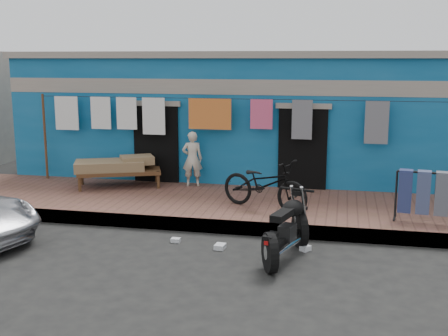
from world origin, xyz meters
TOP-DOWN VIEW (x-y plane):
  - ground at (0.00, 0.00)m, footprint 80.00×80.00m
  - sidewalk at (0.00, 3.00)m, footprint 28.00×3.00m
  - curb at (0.00, 1.55)m, footprint 28.00×0.10m
  - building at (-0.00, 6.99)m, footprint 12.20×5.20m
  - clothesline at (-0.94, 4.25)m, footprint 10.06×0.06m
  - seated_person at (-1.23, 4.20)m, footprint 0.52×0.41m
  - bicycle at (0.71, 2.52)m, footprint 2.02×1.39m
  - motorcycle at (1.36, 0.45)m, footprint 1.44×1.96m
  - charpoy at (-2.89, 3.79)m, footprint 2.65×2.33m
  - litter_a at (-0.64, 0.88)m, footprint 0.16×0.12m
  - litter_b at (1.64, 0.90)m, footprint 0.21×0.22m
  - litter_c at (0.21, 0.69)m, footprint 0.18×0.22m

SIDE VIEW (x-z plane):
  - ground at x=0.00m, z-range 0.00..0.00m
  - litter_a at x=-0.64m, z-range 0.00..0.07m
  - litter_c at x=0.21m, z-range 0.00..0.08m
  - litter_b at x=1.64m, z-range 0.00..0.09m
  - sidewalk at x=0.00m, z-range 0.00..0.25m
  - curb at x=0.00m, z-range 0.00..0.25m
  - motorcycle at x=1.36m, z-range 0.00..1.08m
  - charpoy at x=-2.89m, z-range 0.25..0.92m
  - bicycle at x=0.71m, z-range 0.25..1.49m
  - seated_person at x=-1.23m, z-range 0.25..1.54m
  - building at x=0.00m, z-range 0.01..3.37m
  - clothesline at x=-0.94m, z-range 0.76..2.86m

